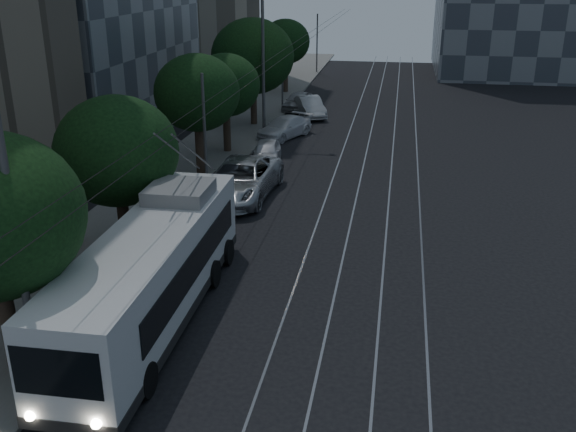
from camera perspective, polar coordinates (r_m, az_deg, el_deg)
The scene contains 17 objects.
ground at distance 21.00m, azimuth -0.96°, elevation -8.49°, with size 120.00×120.00×0.00m, color black.
sidewalk at distance 40.79m, azimuth -6.10°, elevation 6.44°, with size 5.00×90.00×0.15m, color slate.
tram_rails at distance 39.32m, azimuth 8.15°, elevation 5.68°, with size 4.52×90.00×0.02m.
overhead_wires at distance 39.45m, azimuth -2.69°, elevation 11.08°, with size 2.23×90.00×6.00m.
trolleybus at distance 20.33m, azimuth -11.83°, elevation -4.82°, with size 2.64×11.96×5.63m.
pickup_silver at distance 30.94m, azimuth -4.26°, elevation 3.28°, with size 2.99×6.48×1.80m, color silver.
car_white_a at distance 36.44m, azimuth -1.93°, elevation 5.69°, with size 1.54×3.83×1.31m, color silver.
car_white_b at distance 42.19m, azimuth -0.32°, elevation 7.88°, with size 1.86×4.58×1.33m, color silver.
car_white_c at distance 48.33m, azimuth 1.95°, elevation 9.68°, with size 1.57×4.49×1.48m, color #AEAFB3.
car_white_d at distance 50.60m, azimuth 0.88°, elevation 10.17°, with size 1.65×4.11×1.40m, color #B7B7BC.
tree_1 at distance 24.15m, azimuth -14.96°, elevation 5.57°, with size 4.48×4.48×6.22m.
tree_2 at distance 32.86m, azimuth -8.10°, elevation 10.75°, with size 4.29×4.29×6.50m.
tree_3 at distance 38.00m, azimuth -5.59°, elevation 11.47°, with size 4.04×4.04×5.87m.
tree_4 at distance 44.81m, azimuth -3.15°, elevation 13.99°, with size 5.65×5.65×7.33m.
tree_5 at distance 57.16m, azimuth -0.23°, elevation 15.23°, with size 4.22×4.22×6.35m.
streetlamp_near at distance 15.55m, azimuth -22.68°, elevation 4.48°, with size 2.55×0.44×10.62m.
streetlamp_far at distance 41.61m, azimuth -1.66°, elevation 15.69°, with size 2.56×0.44×10.69m.
Camera 1 is at (3.47, -17.90, 10.41)m, focal length 40.00 mm.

